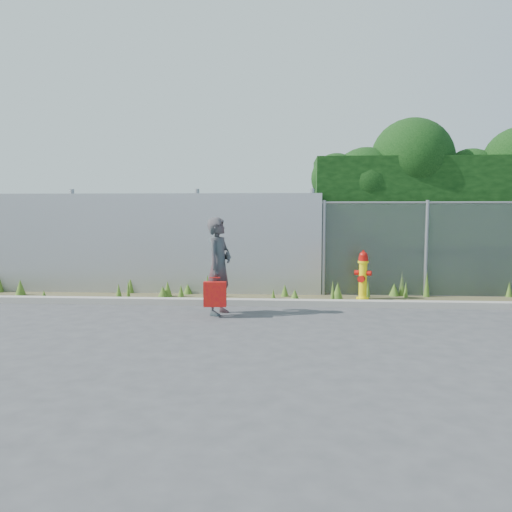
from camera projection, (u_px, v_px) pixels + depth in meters
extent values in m
plane|color=#3E3E41|center=(269.00, 328.00, 7.85)|extent=(80.00, 80.00, 0.00)
cube|color=gray|center=(273.00, 303.00, 9.63)|extent=(16.00, 0.22, 0.12)
cube|color=#4B442A|center=(274.00, 300.00, 10.23)|extent=(16.00, 1.20, 0.01)
cone|color=#39601C|center=(181.00, 291.00, 10.51)|extent=(0.14, 0.14, 0.26)
cone|color=#39601C|center=(368.00, 289.00, 10.45)|extent=(0.10, 0.10, 0.37)
cone|color=#39601C|center=(188.00, 289.00, 10.85)|extent=(0.20, 0.20, 0.23)
cone|color=#39601C|center=(394.00, 290.00, 10.61)|extent=(0.22, 0.22, 0.28)
cone|color=#39601C|center=(427.00, 285.00, 10.49)|extent=(0.13, 0.13, 0.53)
cone|color=#39601C|center=(168.00, 290.00, 10.53)|extent=(0.20, 0.20, 0.34)
cone|color=#39601C|center=(128.00, 290.00, 10.17)|extent=(0.09, 0.09, 0.43)
cone|color=#39601C|center=(285.00, 291.00, 10.55)|extent=(0.17, 0.17, 0.27)
cone|color=#39601C|center=(119.00, 292.00, 10.19)|extent=(0.15, 0.15, 0.34)
cone|color=#39601C|center=(273.00, 294.00, 10.30)|extent=(0.09, 0.09, 0.21)
cone|color=#39601C|center=(20.00, 288.00, 10.70)|extent=(0.23, 0.23, 0.35)
cone|color=#39601C|center=(295.00, 296.00, 9.99)|extent=(0.22, 0.22, 0.25)
cone|color=#39601C|center=(208.00, 287.00, 10.45)|extent=(0.20, 0.20, 0.48)
cone|color=#39601C|center=(338.00, 292.00, 10.12)|extent=(0.24, 0.24, 0.37)
cone|color=#39601C|center=(333.00, 292.00, 9.90)|extent=(0.10, 0.10, 0.45)
cone|color=#39601C|center=(223.00, 289.00, 9.88)|extent=(0.11, 0.11, 0.55)
cone|color=#39601C|center=(163.00, 292.00, 10.45)|extent=(0.22, 0.22, 0.24)
cone|color=#39601C|center=(44.00, 296.00, 10.13)|extent=(0.14, 0.14, 0.21)
cone|color=#39601C|center=(402.00, 284.00, 10.66)|extent=(0.16, 0.16, 0.53)
cone|color=#39601C|center=(406.00, 290.00, 10.43)|extent=(0.10, 0.10, 0.34)
cone|color=#39601C|center=(131.00, 285.00, 11.00)|extent=(0.17, 0.17, 0.41)
cone|color=#39601C|center=(509.00, 290.00, 10.48)|extent=(0.13, 0.13, 0.33)
cube|color=#A7A9AE|center=(127.00, 244.00, 10.94)|extent=(8.50, 0.08, 2.20)
cylinder|color=gray|center=(74.00, 241.00, 11.13)|extent=(0.10, 0.10, 2.30)
cylinder|color=gray|center=(198.00, 242.00, 10.95)|extent=(0.10, 0.10, 2.30)
cylinder|color=gray|center=(312.00, 242.00, 10.79)|extent=(0.10, 0.10, 2.30)
cube|color=gray|center=(477.00, 250.00, 10.46)|extent=(6.50, 0.03, 2.00)
cylinder|color=gray|center=(479.00, 202.00, 10.37)|extent=(6.50, 0.04, 0.04)
cylinder|color=gray|center=(324.00, 248.00, 10.66)|extent=(0.07, 0.07, 2.05)
cylinder|color=gray|center=(426.00, 249.00, 10.52)|extent=(0.07, 0.07, 2.05)
cube|color=black|center=(475.00, 225.00, 11.39)|extent=(7.30, 1.60, 3.00)
sphere|color=black|center=(336.00, 178.00, 11.41)|extent=(1.15, 1.15, 1.15)
sphere|color=black|center=(366.00, 183.00, 11.44)|extent=(1.64, 1.64, 1.64)
sphere|color=black|center=(412.00, 160.00, 11.35)|extent=(1.88, 1.88, 1.88)
sphere|color=black|center=(441.00, 190.00, 11.48)|extent=(1.38, 1.38, 1.38)
sphere|color=black|center=(470.00, 178.00, 11.44)|extent=(1.33, 1.33, 1.33)
cylinder|color=yellow|center=(363.00, 299.00, 10.24)|extent=(0.25, 0.25, 0.05)
cylinder|color=yellow|center=(363.00, 281.00, 10.21)|extent=(0.16, 0.16, 0.77)
cylinder|color=yellow|center=(363.00, 262.00, 10.17)|extent=(0.22, 0.22, 0.05)
cylinder|color=#B20F0A|center=(363.00, 259.00, 10.16)|extent=(0.19, 0.19, 0.09)
sphere|color=#B20F0A|center=(363.00, 256.00, 10.16)|extent=(0.17, 0.17, 0.17)
cylinder|color=#B20F0A|center=(363.00, 251.00, 10.15)|extent=(0.05, 0.05, 0.05)
cylinder|color=#B20F0A|center=(357.00, 273.00, 10.20)|extent=(0.09, 0.10, 0.10)
cylinder|color=#B20F0A|center=(369.00, 273.00, 10.18)|extent=(0.09, 0.10, 0.10)
cylinder|color=#B20F0A|center=(364.00, 279.00, 10.08)|extent=(0.14, 0.11, 0.14)
imported|color=#0E5A5C|center=(219.00, 266.00, 8.79)|extent=(0.59, 0.72, 1.72)
cube|color=#AC0914|center=(215.00, 294.00, 8.53)|extent=(0.39, 0.14, 0.43)
cylinder|color=#AC0914|center=(215.00, 278.00, 8.51)|extent=(0.18, 0.02, 0.02)
cube|color=black|center=(221.00, 254.00, 9.03)|extent=(0.24, 0.10, 0.18)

